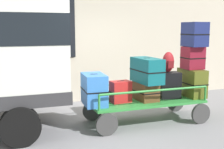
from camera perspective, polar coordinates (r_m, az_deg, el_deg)
ground_plane at (r=6.43m, az=-0.02°, el=-9.30°), size 40.00×40.00×0.00m
building_wall at (r=8.24m, az=-5.40°, el=12.32°), size 12.00×0.37×5.00m
luggage_cart at (r=6.42m, az=6.55°, el=-5.75°), size 2.54×1.05×0.48m
cart_railing at (r=6.33m, az=6.61°, el=-2.57°), size 2.42×0.92×0.32m
suitcase_left_bottom at (r=5.94m, az=-3.50°, el=-2.90°), size 0.47×0.74×0.63m
suitcase_midleft_bottom at (r=6.14m, az=1.67°, el=-3.33°), size 0.45×0.31×0.45m
suitcase_center_bottom at (r=6.36m, az=6.55°, el=-3.25°), size 0.42×0.58×0.39m
suitcase_center_middle at (r=6.25m, az=6.75°, el=0.80°), size 0.46×0.84×0.53m
suitcase_midright_bottom at (r=6.63m, az=10.96°, el=-2.02°), size 0.49×0.36×0.58m
suitcase_right_bottom at (r=6.91m, az=15.17°, el=-1.53°), size 0.37×0.70×0.62m
suitcase_right_middle at (r=6.84m, az=15.33°, el=3.13°), size 0.43×0.39×0.50m
suitcase_right_top at (r=6.78m, az=15.68°, el=7.48°), size 0.40×0.55×0.54m
backpack at (r=6.53m, az=10.83°, el=2.36°), size 0.27×0.22×0.44m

